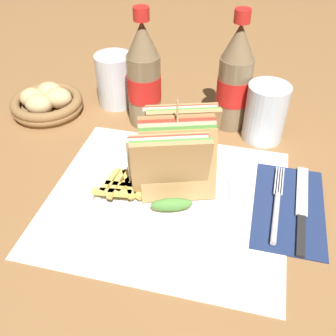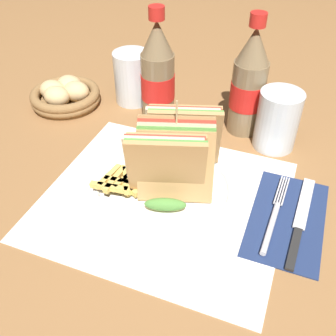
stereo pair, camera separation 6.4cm
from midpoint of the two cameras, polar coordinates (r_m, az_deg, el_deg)
ground_plane at (r=0.67m, az=-2.15°, el=-2.57°), size 4.00×4.00×0.00m
placemat at (r=0.64m, az=-3.09°, el=-4.66°), size 0.38×0.34×0.00m
plate_main at (r=0.64m, az=-3.26°, el=-3.26°), size 0.23×0.23×0.02m
club_sandwich at (r=0.61m, az=-1.73°, el=2.03°), size 0.14×0.19×0.16m
fries_pile at (r=0.63m, az=-8.86°, el=-2.40°), size 0.08×0.10×0.02m
ketchup_blob at (r=0.65m, az=-7.22°, el=-1.18°), size 0.04×0.04×0.01m
napkin at (r=0.65m, az=14.45°, el=-5.58°), size 0.11×0.20×0.00m
fork at (r=0.63m, az=12.68°, el=-5.98°), size 0.02×0.18×0.01m
knife at (r=0.64m, az=16.19°, el=-5.73°), size 0.02×0.20×0.00m
coke_bottle_near at (r=0.78m, az=-5.93°, el=12.87°), size 0.07×0.07×0.23m
coke_bottle_far at (r=0.77m, az=7.30°, el=12.48°), size 0.07×0.07×0.23m
glass_near at (r=0.76m, az=11.58°, el=7.28°), size 0.08×0.08×0.11m
glass_far at (r=0.87m, az=-9.87°, el=12.39°), size 0.08×0.08×0.11m
bread_basket at (r=0.89m, az=-19.22°, el=8.88°), size 0.15×0.15×0.05m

